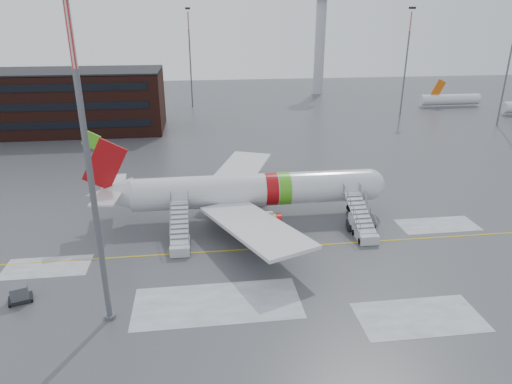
{
  "coord_description": "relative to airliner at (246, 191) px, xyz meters",
  "views": [
    {
      "loc": [
        -6.97,
        -42.49,
        22.71
      ],
      "look_at": [
        -0.77,
        4.95,
        4.0
      ],
      "focal_mm": 32.0,
      "sensor_mm": 36.0,
      "label": 1
    }
  ],
  "objects": [
    {
      "name": "light_mast_far_e",
      "position": [
        59.72,
        41.05,
        10.42
      ],
      "size": [
        1.2,
        1.2,
        24.25
      ],
      "color": "#595B60",
      "rests_on": "ground"
    },
    {
      "name": "light_mast_far_n",
      "position": [
        -6.28,
        71.05,
        10.42
      ],
      "size": [
        1.2,
        1.2,
        24.25
      ],
      "color": "#595B60",
      "rests_on": "ground"
    },
    {
      "name": "terminal_building",
      "position": [
        -43.28,
        48.03,
        2.78
      ],
      "size": [
        62.0,
        16.11,
        12.3
      ],
      "color": "#3F1E16",
      "rests_on": "ground"
    },
    {
      "name": "light_mast_far_ne",
      "position": [
        43.72,
        55.05,
        10.42
      ],
      "size": [
        1.2,
        1.2,
        24.25
      ],
      "color": "#595B60",
      "rests_on": "ground"
    },
    {
      "name": "light_mast_near",
      "position": [
        -12.93,
        -17.82,
        9.3
      ],
      "size": [
        1.2,
        1.2,
        24.52
      ],
      "color": "#595B60",
      "rests_on": "ground"
    },
    {
      "name": "airliner",
      "position": [
        0.0,
        0.0,
        0.0
      ],
      "size": [
        35.03,
        32.97,
        11.18
      ],
      "color": "silver",
      "rests_on": "ground"
    },
    {
      "name": "uld_container",
      "position": [
        -20.81,
        -14.49,
        -2.7
      ],
      "size": [
        2.22,
        1.91,
        1.54
      ],
      "color": "black",
      "rests_on": "ground"
    },
    {
      "name": "distant_aircraft",
      "position": [
        64.22,
        57.05,
        -3.42
      ],
      "size": [
        35.0,
        18.0,
        8.0
      ],
      "primitive_type": null,
      "color": "#D8590C",
      "rests_on": "ground"
    },
    {
      "name": "airstair_aft",
      "position": [
        -7.6,
        -6.54,
        -2.35
      ],
      "size": [
        2.05,
        7.7,
        3.48
      ],
      "color": "#BABEC2",
      "rests_on": "ground"
    },
    {
      "name": "pushback_tug",
      "position": [
        12.29,
        -4.87,
        -2.63
      ],
      "size": [
        3.32,
        2.69,
        1.77
      ],
      "color": "black",
      "rests_on": "ground"
    },
    {
      "name": "ground",
      "position": [
        1.72,
        -6.95,
        -3.42
      ],
      "size": [
        260.0,
        260.0,
        0.0
      ],
      "primitive_type": "plane",
      "color": "#494C4F",
      "rests_on": "ground"
    },
    {
      "name": "airstair_fwd",
      "position": [
        12.13,
        -6.54,
        -2.35
      ],
      "size": [
        2.05,
        7.7,
        3.48
      ],
      "color": "silver",
      "rests_on": "ground"
    },
    {
      "name": "control_tower",
      "position": [
        31.72,
        88.05,
        15.33
      ],
      "size": [
        6.4,
        6.4,
        30.0
      ],
      "color": "#B2B5BA",
      "rests_on": "ground"
    }
  ]
}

